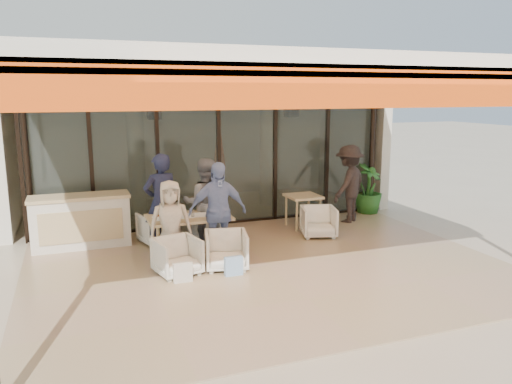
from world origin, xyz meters
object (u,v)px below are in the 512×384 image
at_px(dining_table, 188,219).
at_px(diner_periwinkle, 218,212).
at_px(host_counter, 81,221).
at_px(diner_cream, 171,224).
at_px(diner_navy, 161,203).
at_px(side_table, 303,200).
at_px(side_chair, 319,220).
at_px(chair_near_left, 177,255).
at_px(chair_far_left, 158,226).
at_px(standing_woman, 349,184).
at_px(chair_near_right, 226,249).
at_px(potted_palm, 369,189).
at_px(chair_far_right, 199,223).
at_px(diner_grey, 205,203).

xyz_separation_m(dining_table, diner_periwinkle, (0.43, -0.46, 0.20)).
distance_m(host_counter, diner_cream, 2.17).
bearing_deg(diner_navy, side_table, 176.62).
bearing_deg(diner_cream, side_chair, 15.73).
relative_size(chair_near_left, diner_navy, 0.37).
height_order(dining_table, chair_far_left, dining_table).
bearing_deg(standing_woman, side_table, -30.13).
bearing_deg(chair_far_left, chair_near_right, 98.35).
distance_m(diner_periwinkle, potted_palm, 4.96).
height_order(chair_far_left, chair_far_right, chair_far_left).
xyz_separation_m(chair_far_right, chair_near_left, (-0.84, -1.90, 0.00)).
bearing_deg(diner_navy, side_chair, 163.31).
bearing_deg(diner_periwinkle, chair_far_right, 91.20).
distance_m(chair_near_left, diner_navy, 1.52).
height_order(diner_grey, side_table, diner_grey).
height_order(dining_table, diner_cream, diner_cream).
bearing_deg(host_counter, side_table, -2.29).
height_order(dining_table, potted_palm, potted_palm).
xyz_separation_m(chair_far_right, standing_woman, (3.56, 0.11, 0.56)).
height_order(side_table, potted_palm, potted_palm).
bearing_deg(chair_far_left, chair_far_right, 164.50).
relative_size(chair_near_right, diner_periwinkle, 0.40).
bearing_deg(diner_grey, host_counter, -4.17).
bearing_deg(host_counter, diner_grey, -17.43).
distance_m(chair_far_right, diner_grey, 0.72).
height_order(chair_near_right, potted_palm, potted_palm).
distance_m(side_table, potted_palm, 2.22).
xyz_separation_m(diner_cream, potted_palm, (5.32, 2.10, -0.13)).
xyz_separation_m(host_counter, chair_far_right, (2.27, -0.21, -0.19)).
relative_size(chair_near_left, chair_near_right, 0.96).
relative_size(dining_table, chair_near_left, 2.16).
relative_size(diner_cream, side_chair, 2.12).
bearing_deg(standing_woman, chair_far_left, -32.60).
xyz_separation_m(chair_far_left, side_chair, (3.21, -0.72, 0.01)).
xyz_separation_m(chair_far_left, standing_woman, (4.40, 0.11, 0.56)).
height_order(host_counter, chair_near_left, host_counter).
height_order(chair_near_left, side_chair, side_chair).
bearing_deg(diner_periwinkle, diner_cream, -178.80).
bearing_deg(chair_near_right, chair_near_left, -167.48).
height_order(chair_far_right, diner_navy, diner_navy).
relative_size(diner_periwinkle, potted_palm, 1.42).
bearing_deg(diner_cream, chair_far_right, 62.84).
height_order(chair_far_left, potted_palm, potted_palm).
height_order(dining_table, diner_periwinkle, diner_periwinkle).
height_order(diner_navy, diner_grey, diner_navy).
xyz_separation_m(chair_near_left, diner_navy, (0.00, 1.40, 0.59)).
xyz_separation_m(chair_far_right, side_table, (2.37, 0.03, 0.30)).
xyz_separation_m(chair_far_left, potted_palm, (5.32, 0.70, 0.28)).
height_order(chair_far_left, diner_grey, diner_grey).
relative_size(diner_navy, potted_palm, 1.49).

